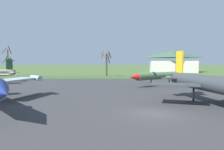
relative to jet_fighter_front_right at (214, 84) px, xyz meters
The scene contains 8 objects.
ground_plane 6.89m from the jet_fighter_front_right, 158.59° to the right, with size 600.00×600.00×0.00m, color #425B2D.
asphalt_apron 13.15m from the jet_fighter_front_right, 117.85° to the left, with size 96.80×46.10×0.05m, color #333335.
grass_verge_strip 41.02m from the jet_fighter_front_right, 98.50° to the left, with size 156.80×12.00×0.06m, color #385328.
jet_fighter_front_right is the anchor object (origin of this frame).
jet_fighter_rear_right 18.41m from the jet_fighter_front_right, 92.81° to the left, with size 12.14×9.90×4.64m.
bare_tree_left_of_center 63.33m from the jet_fighter_front_right, 132.16° to the left, with size 3.35×3.31×9.54m.
bare_tree_center 46.59m from the jet_fighter_front_right, 103.96° to the left, with size 3.36×3.29×7.99m.
visitor_building 73.26m from the jet_fighter_front_right, 77.03° to the left, with size 20.95×15.99×9.05m.
Camera 1 is at (-3.49, -17.60, 4.36)m, focal length 33.93 mm.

